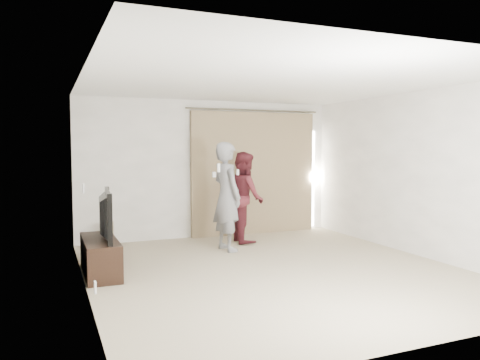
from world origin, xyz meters
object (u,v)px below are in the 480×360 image
object	(u,v)px
person_woman	(245,197)
tv_console	(100,256)
tv	(99,215)
person_man	(227,196)

from	to	relation	value
person_woman	tv_console	bearing A→B (deg)	-154.65
tv_console	person_woman	bearing A→B (deg)	25.35
tv	person_woman	size ratio (longest dim) A/B	0.70
person_man	person_woman	distance (m)	0.79
tv_console	person_woman	world-z (taller)	person_woman
tv_console	tv	distance (m)	0.57
tv	person_woman	world-z (taller)	person_woman
person_man	person_woman	world-z (taller)	person_man
tv_console	tv	xyz separation A→B (m)	(0.00, -0.00, 0.57)
tv	person_woman	bearing A→B (deg)	-59.56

